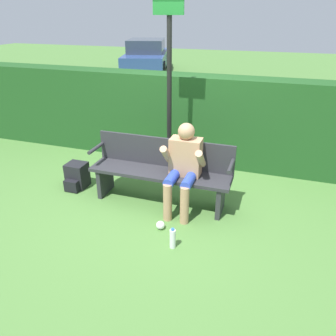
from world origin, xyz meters
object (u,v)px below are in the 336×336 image
parked_car (147,57)px  person_seated (183,164)px  backpack (77,176)px  park_bench (161,170)px  signpost (169,76)px  water_bottle (173,238)px

parked_car → person_seated: bearing=-171.1°
person_seated → backpack: person_seated is taller
backpack → parked_car: bearing=106.0°
park_bench → person_seated: person_seated is taller
parked_car → park_bench: bearing=-172.5°
park_bench → signpost: (-0.13, 0.73, 1.11)m
park_bench → backpack: park_bench is taller
park_bench → water_bottle: bearing=-63.8°
water_bottle → backpack: bearing=153.5°
backpack → water_bottle: size_ratio=1.49×
person_seated → signpost: signpost is taller
person_seated → water_bottle: bearing=-81.8°
person_seated → signpost: bearing=118.9°
person_seated → water_bottle: (0.12, -0.81, -0.53)m
person_seated → water_bottle: 0.98m
water_bottle → park_bench: bearing=116.2°
person_seated → parked_car: (-4.52, 10.08, -0.01)m
signpost → park_bench: bearing=-79.9°
backpack → signpost: size_ratio=0.14×
park_bench → person_seated: 0.41m
backpack → person_seated: bearing=-2.6°
water_bottle → parked_car: bearing=113.1°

